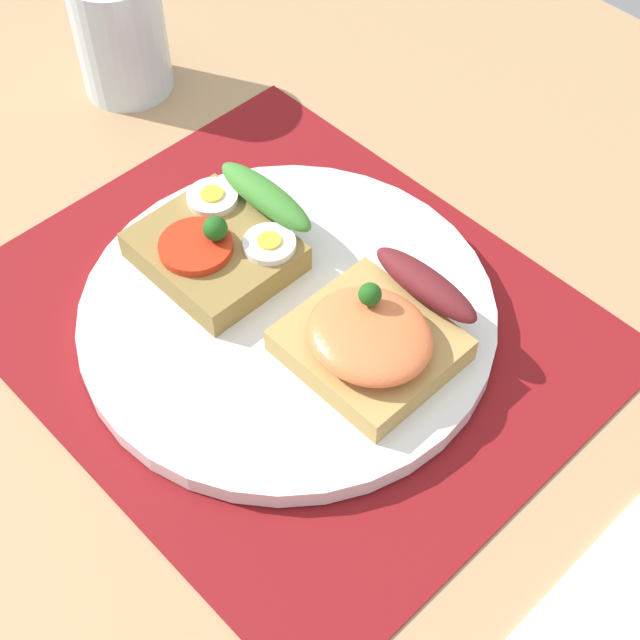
{
  "coord_description": "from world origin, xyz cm",
  "views": [
    {
      "loc": [
        28.96,
        -25.01,
        48.58
      ],
      "look_at": [
        3.0,
        0.0,
        3.16
      ],
      "focal_mm": 53.47,
      "sensor_mm": 36.0,
      "label": 1
    }
  ],
  "objects_px": {
    "sandwich_egg_tomato": "(223,241)",
    "drinking_glass": "(120,33)",
    "plate": "(288,315)",
    "sandwich_salmon": "(376,334)"
  },
  "relations": [
    {
      "from": "sandwich_egg_tomato",
      "to": "drinking_glass",
      "type": "height_order",
      "value": "drinking_glass"
    },
    {
      "from": "plate",
      "to": "sandwich_salmon",
      "type": "height_order",
      "value": "sandwich_salmon"
    },
    {
      "from": "sandwich_salmon",
      "to": "drinking_glass",
      "type": "xyz_separation_m",
      "value": [
        -0.33,
        0.06,
        0.01
      ]
    },
    {
      "from": "sandwich_salmon",
      "to": "drinking_glass",
      "type": "relative_size",
      "value": 1.04
    },
    {
      "from": "sandwich_egg_tomato",
      "to": "sandwich_salmon",
      "type": "relative_size",
      "value": 0.96
    },
    {
      "from": "sandwich_egg_tomato",
      "to": "sandwich_salmon",
      "type": "height_order",
      "value": "sandwich_salmon"
    },
    {
      "from": "drinking_glass",
      "to": "sandwich_egg_tomato",
      "type": "bearing_deg",
      "value": -19.86
    },
    {
      "from": "sandwich_salmon",
      "to": "plate",
      "type": "bearing_deg",
      "value": -166.75
    },
    {
      "from": "plate",
      "to": "sandwich_egg_tomato",
      "type": "xyz_separation_m",
      "value": [
        -0.06,
        0.0,
        0.02
      ]
    },
    {
      "from": "sandwich_egg_tomato",
      "to": "drinking_glass",
      "type": "relative_size",
      "value": 0.99
    }
  ]
}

